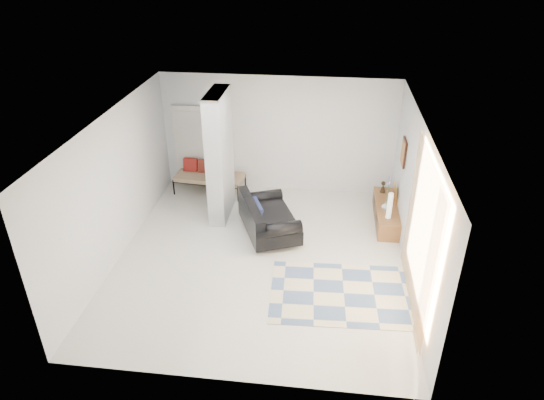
# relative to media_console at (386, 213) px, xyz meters

# --- Properties ---
(floor) EXTENTS (6.00, 6.00, 0.00)m
(floor) POSITION_rel_media_console_xyz_m (-2.52, -1.70, -0.21)
(floor) COLOR silver
(floor) RESTS_ON ground
(ceiling) EXTENTS (6.00, 6.00, 0.00)m
(ceiling) POSITION_rel_media_console_xyz_m (-2.52, -1.70, 2.59)
(ceiling) COLOR white
(ceiling) RESTS_ON wall_back
(wall_back) EXTENTS (6.00, 0.00, 6.00)m
(wall_back) POSITION_rel_media_console_xyz_m (-2.52, 1.30, 1.19)
(wall_back) COLOR silver
(wall_back) RESTS_ON ground
(wall_front) EXTENTS (6.00, 0.00, 6.00)m
(wall_front) POSITION_rel_media_console_xyz_m (-2.52, -4.70, 1.19)
(wall_front) COLOR silver
(wall_front) RESTS_ON ground
(wall_left) EXTENTS (0.00, 6.00, 6.00)m
(wall_left) POSITION_rel_media_console_xyz_m (-5.27, -1.70, 1.19)
(wall_left) COLOR silver
(wall_left) RESTS_ON ground
(wall_right) EXTENTS (0.00, 6.00, 6.00)m
(wall_right) POSITION_rel_media_console_xyz_m (0.23, -1.70, 1.19)
(wall_right) COLOR silver
(wall_right) RESTS_ON ground
(partition_column) EXTENTS (0.35, 1.20, 2.80)m
(partition_column) POSITION_rel_media_console_xyz_m (-3.62, -0.10, 1.19)
(partition_column) COLOR #ABAFB2
(partition_column) RESTS_ON floor
(hallway_door) EXTENTS (0.85, 0.06, 2.04)m
(hallway_door) POSITION_rel_media_console_xyz_m (-4.62, 1.26, 0.81)
(hallway_door) COLOR silver
(hallway_door) RESTS_ON floor
(curtain) EXTENTS (0.00, 2.55, 2.55)m
(curtain) POSITION_rel_media_console_xyz_m (0.15, -2.85, 1.24)
(curtain) COLOR gold
(curtain) RESTS_ON wall_right
(wall_art) EXTENTS (0.04, 0.45, 0.55)m
(wall_art) POSITION_rel_media_console_xyz_m (0.20, -0.00, 1.44)
(wall_art) COLOR black
(wall_art) RESTS_ON wall_right
(media_console) EXTENTS (0.45, 1.72, 0.80)m
(media_console) POSITION_rel_media_console_xyz_m (0.00, 0.00, 0.00)
(media_console) COLOR brown
(media_console) RESTS_ON floor
(loveseat) EXTENTS (1.52, 1.89, 0.76)m
(loveseat) POSITION_rel_media_console_xyz_m (-2.54, -0.80, 0.15)
(loveseat) COLOR silver
(loveseat) RESTS_ON floor
(daybed) EXTENTS (1.70, 0.84, 0.77)m
(daybed) POSITION_rel_media_console_xyz_m (-4.17, 0.93, 0.22)
(daybed) COLOR black
(daybed) RESTS_ON floor
(area_rug) EXTENTS (2.65, 1.83, 0.01)m
(area_rug) POSITION_rel_media_console_xyz_m (-0.92, -2.60, -0.20)
(area_rug) COLOR beige
(area_rug) RESTS_ON floor
(cylinder_lamp) EXTENTS (0.10, 0.10, 0.56)m
(cylinder_lamp) POSITION_rel_media_console_xyz_m (-0.02, -0.54, 0.48)
(cylinder_lamp) COLOR beige
(cylinder_lamp) RESTS_ON media_console
(bronze_figurine) EXTENTS (0.14, 0.14, 0.27)m
(bronze_figurine) POSITION_rel_media_console_xyz_m (-0.05, 0.60, 0.33)
(bronze_figurine) COLOR black
(bronze_figurine) RESTS_ON media_console
(vase) EXTENTS (0.18, 0.18, 0.18)m
(vase) POSITION_rel_media_console_xyz_m (-0.05, -0.21, 0.29)
(vase) COLOR silver
(vase) RESTS_ON media_console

